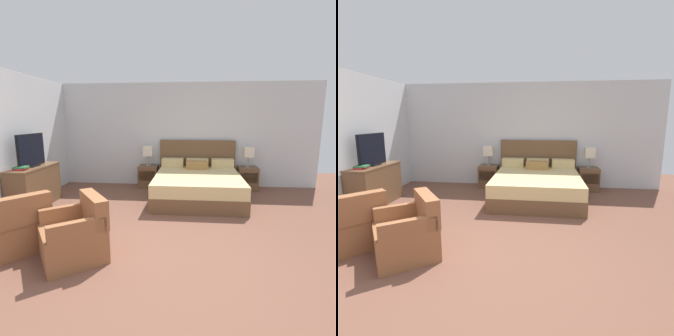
% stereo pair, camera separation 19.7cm
% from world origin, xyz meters
% --- Properties ---
extents(ground_plane, '(11.19, 11.19, 0.00)m').
position_xyz_m(ground_plane, '(0.00, 0.00, 0.00)').
color(ground_plane, brown).
extents(wall_back, '(6.86, 0.06, 2.52)m').
position_xyz_m(wall_back, '(0.00, 3.76, 1.26)').
color(wall_back, silver).
rests_on(wall_back, ground).
extents(wall_left, '(0.06, 5.53, 2.52)m').
position_xyz_m(wall_left, '(-2.86, 1.56, 1.26)').
color(wall_left, silver).
rests_on(wall_left, ground).
extents(bed, '(1.83, 2.12, 1.15)m').
position_xyz_m(bed, '(0.54, 2.70, 0.29)').
color(bed, brown).
rests_on(bed, ground).
extents(nightstand_left, '(0.46, 0.42, 0.54)m').
position_xyz_m(nightstand_left, '(-0.65, 3.46, 0.27)').
color(nightstand_left, brown).
rests_on(nightstand_left, ground).
extents(nightstand_right, '(0.46, 0.42, 0.54)m').
position_xyz_m(nightstand_right, '(1.73, 3.46, 0.27)').
color(nightstand_right, brown).
rests_on(nightstand_right, ground).
extents(table_lamp_left, '(0.22, 0.22, 0.47)m').
position_xyz_m(table_lamp_left, '(-0.65, 3.46, 0.89)').
color(table_lamp_left, gray).
rests_on(table_lamp_left, nightstand_left).
extents(table_lamp_right, '(0.22, 0.22, 0.47)m').
position_xyz_m(table_lamp_right, '(1.73, 3.46, 0.89)').
color(table_lamp_right, gray).
rests_on(table_lamp_right, nightstand_right).
extents(dresser, '(0.46, 1.18, 0.78)m').
position_xyz_m(dresser, '(-2.58, 1.82, 0.40)').
color(dresser, brown).
rests_on(dresser, ground).
extents(tv, '(0.18, 0.79, 0.61)m').
position_xyz_m(tv, '(-2.58, 1.82, 1.08)').
color(tv, black).
rests_on(tv, dresser).
extents(book_red_cover, '(0.21, 0.22, 0.03)m').
position_xyz_m(book_red_cover, '(-2.58, 1.47, 0.80)').
color(book_red_cover, '#B7282D').
rests_on(book_red_cover, dresser).
extents(book_blue_cover, '(0.23, 0.21, 0.03)m').
position_xyz_m(book_blue_cover, '(-2.57, 1.47, 0.83)').
color(book_blue_cover, '#2D7042').
rests_on(book_blue_cover, book_red_cover).
extents(armchair_by_window, '(0.97, 0.96, 0.76)m').
position_xyz_m(armchair_by_window, '(-1.79, 0.18, 0.28)').
color(armchair_by_window, '#935B38').
rests_on(armchair_by_window, ground).
extents(armchair_companion, '(0.96, 0.96, 0.76)m').
position_xyz_m(armchair_companion, '(-0.95, 0.04, 0.28)').
color(armchair_companion, '#935B38').
rests_on(armchair_companion, ground).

